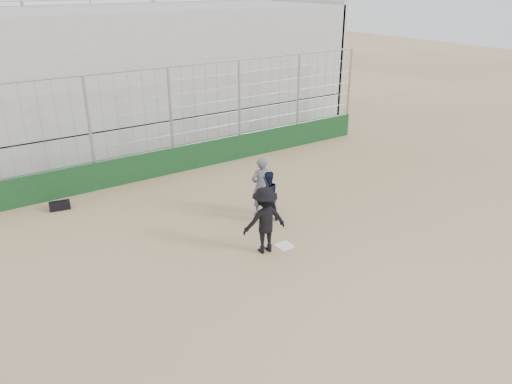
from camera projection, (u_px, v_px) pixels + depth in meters
ground at (284, 246)px, 13.95m from camera, size 90.00×90.00×0.00m
home_plate at (284, 246)px, 13.94m from camera, size 0.44×0.44×0.02m
backstop at (173, 148)px, 18.89m from camera, size 18.10×0.25×4.04m
bleachers at (121, 77)px, 21.88m from camera, size 20.25×6.70×6.98m
batter_at_plate at (265, 220)px, 13.34m from camera, size 1.32×0.91×2.01m
catcher_crouched at (267, 205)px, 15.11m from camera, size 0.82×0.65×1.12m
umpire at (261, 189)px, 15.53m from camera, size 0.71×0.49×1.70m
equipment_bag at (60, 205)px, 16.10m from camera, size 0.68×0.39×0.31m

